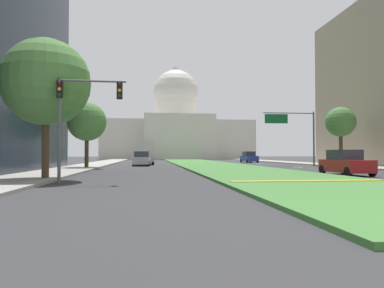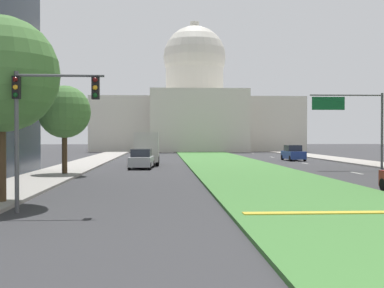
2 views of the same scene
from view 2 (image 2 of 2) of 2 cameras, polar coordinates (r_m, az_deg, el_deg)
ground_plane at (r=55.24m, az=3.49°, el=-2.06°), size 260.00×260.00×0.00m
grass_median at (r=50.38m, az=4.15°, el=-2.26°), size 8.41×88.24×0.14m
median_curb_nose at (r=18.58m, az=17.47°, el=-7.36°), size 7.57×0.50×0.04m
lane_dashes_right at (r=57.60m, az=11.63°, el=-1.95°), size 0.16×76.23×0.01m
sidewalk_left at (r=45.74m, az=-13.21°, el=-2.59°), size 4.00×88.24×0.15m
capitol_building at (r=103.32m, az=0.32°, el=3.63°), size 39.87×28.53×26.29m
traffic_light_near_left at (r=19.47m, az=-16.76°, el=3.74°), size 3.34×0.35×5.20m
overhead_guide_sign at (r=45.09m, az=17.82°, el=3.20°), size 6.34×0.20×6.50m
street_tree_left_near at (r=22.22m, az=-20.72°, el=7.32°), size 4.75×4.75×7.72m
street_tree_left_mid at (r=37.58m, az=-14.17°, el=3.50°), size 3.78×3.78×6.47m
sedan_midblock at (r=44.22m, az=-5.71°, el=-1.74°), size 2.16×4.34×1.72m
sedan_distant at (r=59.94m, az=11.32°, el=-1.04°), size 2.01×4.35×1.80m
box_truck_delivery at (r=50.18m, az=-5.09°, el=-0.44°), size 2.40×6.40×3.20m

